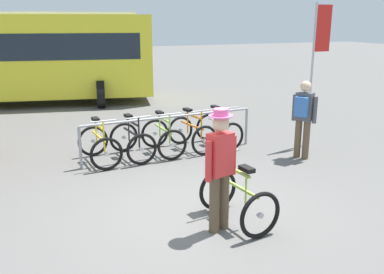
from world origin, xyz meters
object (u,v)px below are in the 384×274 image
Objects in this scene: racked_bike_yellow at (99,146)px; racked_bike_black at (132,141)px; person_with_featured_bike at (220,166)px; banner_flag at (318,48)px; bus_distant at (1,53)px; racked_bike_white at (219,130)px; racked_bike_orange at (192,134)px; pedestrian_with_backpack at (303,115)px; racked_bike_lime at (163,137)px; featured_bicycle at (233,188)px.

racked_bike_yellow is 0.98× the size of racked_bike_black.
banner_flag reaches higher than person_with_featured_bike.
racked_bike_white is at bearing -58.67° from bus_distant.
pedestrian_with_backpack reaches higher than racked_bike_orange.
racked_bike_orange is (0.70, 0.04, 0.00)m from racked_bike_lime.
racked_bike_black is (0.70, 0.04, 0.00)m from racked_bike_yellow.
pedestrian_with_backpack reaches higher than racked_bike_yellow.
pedestrian_with_backpack reaches higher than racked_bike_black.
racked_bike_lime is at bearing -177.07° from racked_bike_orange.
pedestrian_with_backpack is at bearing -52.58° from racked_bike_white.
racked_bike_white is at bearing 158.63° from banner_flag.
banner_flag is (6.54, -8.21, 0.49)m from bus_distant.
banner_flag is (3.56, 2.67, 1.74)m from featured_bicycle.
racked_bike_orange is at bearing 164.47° from banner_flag.
banner_flag is at bearing -11.90° from racked_bike_lime.
person_with_featured_bike is (-0.33, -0.21, 0.46)m from featured_bicycle.
racked_bike_white is (2.80, 0.14, 0.00)m from racked_bike_yellow.
person_with_featured_bike is at bearing -76.55° from bus_distant.
racked_bike_lime is 8.22m from bus_distant.
racked_bike_orange is 8.48m from bus_distant.
racked_bike_yellow is at bearing 110.83° from featured_bicycle.
banner_flag is at bearing -51.44° from bus_distant.
racked_bike_orange is at bearing 2.93° from racked_bike_black.
racked_bike_orange is 0.12× the size of bus_distant.
racked_bike_lime is 0.90× the size of featured_bicycle.
racked_bike_white is (2.10, 0.11, -0.00)m from racked_bike_black.
person_with_featured_bike reaches higher than featured_bicycle.
racked_bike_yellow is 2.10m from racked_bike_orange.
pedestrian_with_backpack is (1.17, -1.52, 0.57)m from racked_bike_white.
bus_distant reaches higher than racked_bike_yellow.
pedestrian_with_backpack is (3.96, -1.38, 0.57)m from racked_bike_yellow.
racked_bike_white is at bearing 66.07° from featured_bicycle.
racked_bike_yellow is 5.21m from banner_flag.
featured_bicycle is 4.78m from banner_flag.
racked_bike_orange is 0.37× the size of banner_flag.
racked_bike_black is 1.40m from racked_bike_orange.
racked_bike_lime is 3.68m from person_with_featured_bike.
racked_bike_black is 0.11× the size of bus_distant.
racked_bike_lime is at bearing -67.40° from bus_distant.
bus_distant is at bearing 122.44° from pedestrian_with_backpack.
pedestrian_with_backpack is 0.16× the size of bus_distant.
bus_distant reaches higher than featured_bicycle.
person_with_featured_bike is at bearing -144.64° from pedestrian_with_backpack.
racked_bike_white is 0.93× the size of featured_bicycle.
racked_bike_orange is at bearing 2.93° from racked_bike_yellow.
pedestrian_with_backpack is (2.70, 1.93, 0.45)m from featured_bicycle.
pedestrian_with_backpack is at bearing -23.47° from racked_bike_black.
racked_bike_orange is 2.45m from pedestrian_with_backpack.
racked_bike_yellow is 3.55m from featured_bicycle.
racked_bike_black is at bearing 156.53° from pedestrian_with_backpack.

